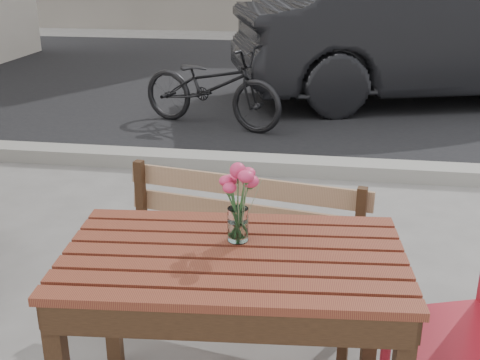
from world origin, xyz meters
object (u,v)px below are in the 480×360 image
object	(u,v)px
main_vase	(238,193)
parked_car	(437,34)
bicycle	(211,86)
main_table	(234,283)

from	to	relation	value
main_vase	parked_car	world-z (taller)	parked_car
main_vase	parked_car	distance (m)	6.01
parked_car	bicycle	distance (m)	3.01
main_table	main_vase	world-z (taller)	main_vase
main_table	parked_car	xyz separation A→B (m)	(1.53, 5.91, 0.18)
main_vase	parked_car	size ratio (longest dim) A/B	0.06
main_vase	main_table	bearing A→B (deg)	-89.69
main_table	parked_car	size ratio (longest dim) A/B	0.26
main_vase	parked_car	bearing A→B (deg)	75.22
main_table	bicycle	distance (m)	4.35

